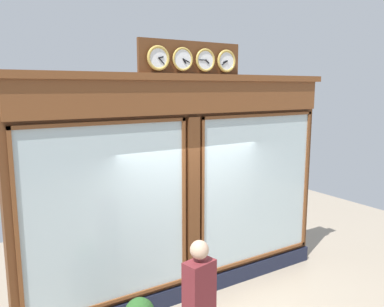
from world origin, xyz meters
name	(u,v)px	position (x,y,z in m)	size (l,w,h in m)	color
shop_facade	(188,188)	(0.00, -0.13, 1.82)	(5.48, 0.42, 4.09)	#5B3319
pedestrian	(199,302)	(0.85, 1.51, 0.93)	(0.40, 0.29, 1.69)	#3A1316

